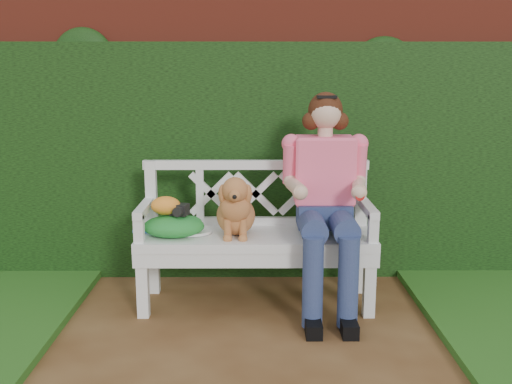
{
  "coord_description": "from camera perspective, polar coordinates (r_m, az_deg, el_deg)",
  "views": [
    {
      "loc": [
        0.03,
        -2.64,
        1.51
      ],
      "look_at": [
        0.05,
        1.08,
        0.75
      ],
      "focal_mm": 42.0,
      "sensor_mm": 36.0,
      "label": 1
    }
  ],
  "objects": [
    {
      "name": "brick_wall",
      "position": [
        4.55,
        -0.65,
        6.4
      ],
      "size": [
        10.0,
        0.3,
        2.2
      ],
      "primitive_type": "cube",
      "color": "maroon",
      "rests_on": "ground"
    },
    {
      "name": "ivy_hedge",
      "position": [
        4.37,
        -0.66,
        2.87
      ],
      "size": [
        10.0,
        0.18,
        1.7
      ],
      "primitive_type": "cube",
      "color": "#215517",
      "rests_on": "ground"
    },
    {
      "name": "garden_bench",
      "position": [
        3.92,
        0.0,
        -7.32
      ],
      "size": [
        1.63,
        0.76,
        0.48
      ],
      "primitive_type": null,
      "rotation": [
        0.0,
        0.0,
        0.1
      ],
      "color": "white",
      "rests_on": "ground"
    },
    {
      "name": "seated_woman",
      "position": [
        3.81,
        6.54,
        -1.25
      ],
      "size": [
        0.74,
        0.88,
        1.34
      ],
      "primitive_type": null,
      "rotation": [
        0.0,
        0.0,
        -0.27
      ],
      "color": "#CA3F3F",
      "rests_on": "ground"
    },
    {
      "name": "dog",
      "position": [
        3.75,
        -1.95,
        -1.24
      ],
      "size": [
        0.38,
        0.43,
        0.4
      ],
      "primitive_type": null,
      "rotation": [
        0.0,
        0.0,
        0.38
      ],
      "color": "#B57F4D",
      "rests_on": "garden_bench"
    },
    {
      "name": "tennis_racket",
      "position": [
        3.87,
        -6.68,
        -3.74
      ],
      "size": [
        0.57,
        0.38,
        0.03
      ],
      "primitive_type": null,
      "rotation": [
        0.0,
        0.0,
        -0.33
      ],
      "color": "white",
      "rests_on": "garden_bench"
    },
    {
      "name": "green_bag",
      "position": [
        3.81,
        -7.84,
        -3.19
      ],
      "size": [
        0.47,
        0.42,
        0.13
      ],
      "primitive_type": null,
      "rotation": [
        0.0,
        0.0,
        -0.37
      ],
      "color": "#177919",
      "rests_on": "garden_bench"
    },
    {
      "name": "camera_item",
      "position": [
        3.8,
        -7.29,
        -1.66
      ],
      "size": [
        0.13,
        0.11,
        0.07
      ],
      "primitive_type": "cube",
      "rotation": [
        0.0,
        0.0,
        -0.3
      ],
      "color": "black",
      "rests_on": "green_bag"
    },
    {
      "name": "baseball_glove",
      "position": [
        3.81,
        -8.6,
        -1.29
      ],
      "size": [
        0.22,
        0.2,
        0.12
      ],
      "primitive_type": "ellipsoid",
      "rotation": [
        0.0,
        0.0,
        -0.39
      ],
      "color": "orange",
      "rests_on": "green_bag"
    }
  ]
}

